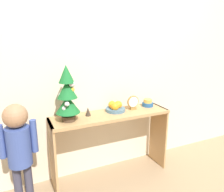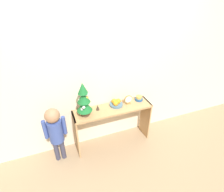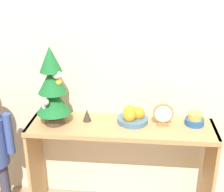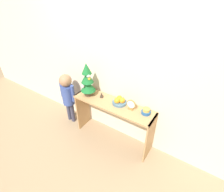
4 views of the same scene
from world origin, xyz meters
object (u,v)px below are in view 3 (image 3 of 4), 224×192
(mini_tree, at_px, (52,88))
(desk_clock, at_px, (163,115))
(figurine, at_px, (87,115))
(fruit_bowl, at_px, (133,116))
(singing_bowl, at_px, (195,120))

(mini_tree, height_order, desk_clock, mini_tree)
(desk_clock, distance_m, figurine, 0.50)
(mini_tree, xyz_separation_m, desk_clock, (0.70, 0.04, -0.17))
(fruit_bowl, height_order, singing_bowl, fruit_bowl)
(singing_bowl, relative_size, figurine, 1.42)
(singing_bowl, xyz_separation_m, desk_clock, (-0.21, -0.03, 0.04))
(mini_tree, height_order, singing_bowl, mini_tree)
(fruit_bowl, bearing_deg, singing_bowl, 0.40)
(mini_tree, relative_size, figurine, 5.98)
(mini_tree, xyz_separation_m, fruit_bowl, (0.50, 0.06, -0.20))
(fruit_bowl, distance_m, desk_clock, 0.20)
(mini_tree, xyz_separation_m, figurine, (0.20, 0.05, -0.20))
(desk_clock, bearing_deg, fruit_bowl, 172.29)
(fruit_bowl, xyz_separation_m, singing_bowl, (0.40, 0.00, -0.01))
(fruit_bowl, bearing_deg, desk_clock, -7.71)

